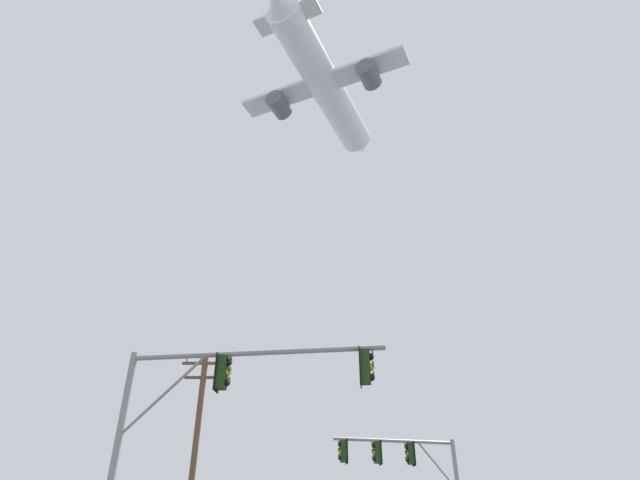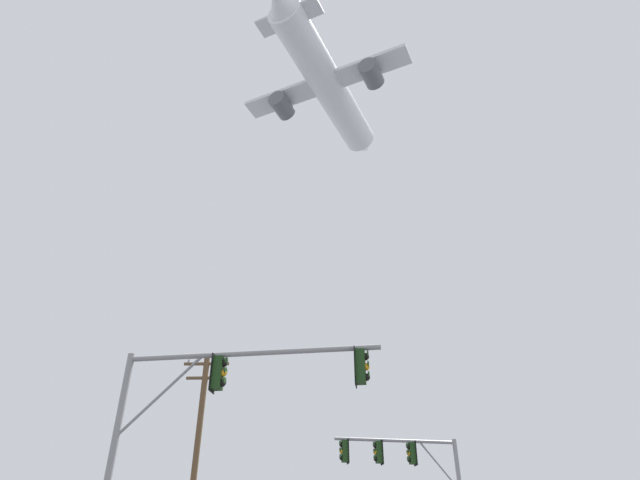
# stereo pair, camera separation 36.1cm
# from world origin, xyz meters

# --- Properties ---
(signal_pole_near) EXTENTS (7.23, 1.14, 6.49)m
(signal_pole_near) POSITION_xyz_m (-3.29, 8.54, 4.93)
(signal_pole_near) COLOR gray
(signal_pole_near) RESTS_ON ground
(signal_pole_far) EXTENTS (5.67, 1.29, 6.24)m
(signal_pole_far) POSITION_xyz_m (3.53, 19.67, 4.82)
(signal_pole_far) COLOR gray
(signal_pole_far) RESTS_ON ground
(utility_pole) EXTENTS (2.20, 0.28, 10.15)m
(utility_pole) POSITION_xyz_m (-6.04, 19.33, 5.38)
(utility_pole) COLOR brown
(utility_pole) RESTS_ON ground
(airplane) EXTENTS (16.79, 21.75, 6.18)m
(airplane) POSITION_xyz_m (0.01, 31.84, 42.71)
(airplane) COLOR white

